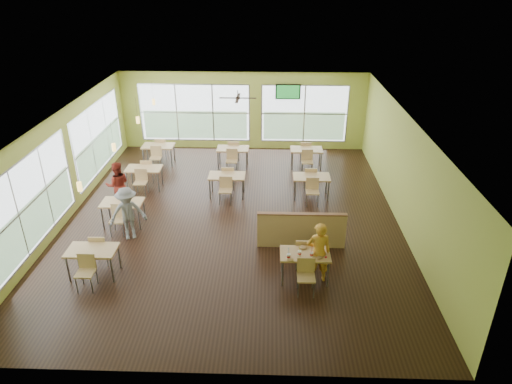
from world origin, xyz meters
TOP-DOWN VIEW (x-y plane):
  - room at (0.00, 0.00)m, footprint 12.00×12.04m
  - window_bays at (-2.65, 3.08)m, footprint 9.24×10.24m
  - main_table at (2.00, -3.00)m, footprint 1.22×1.52m
  - half_wall_divider at (2.00, -1.55)m, footprint 2.40×0.14m
  - dining_tables at (-1.05, 1.71)m, footprint 6.92×8.72m
  - pendant_lights at (-3.20, 0.68)m, footprint 0.11×7.31m
  - ceiling_fan at (-0.00, 3.00)m, footprint 1.25×1.25m
  - tv_backwall at (1.80, 5.90)m, footprint 1.00×0.07m
  - man_plaid at (2.31, -3.02)m, footprint 0.60×0.41m
  - patron_maroon at (-3.65, 0.59)m, footprint 0.90×0.80m
  - patron_grey at (-2.81, -1.24)m, footprint 1.15×0.90m
  - cup_blue at (1.59, -3.24)m, footprint 0.10×0.10m
  - cup_yellow at (1.85, -3.10)m, footprint 0.10×0.10m
  - cup_red_near at (2.14, -3.13)m, footprint 0.09×0.09m
  - cup_red_far at (2.33, -3.06)m, footprint 0.09×0.09m
  - food_basket at (2.36, -2.94)m, footprint 0.22×0.22m
  - ketchup_cup at (2.48, -3.16)m, footprint 0.05×0.05m
  - wrapper_left at (1.63, -3.30)m, footprint 0.21×0.20m
  - wrapper_mid at (1.95, -2.78)m, footprint 0.25×0.23m
  - wrapper_right at (2.33, -3.19)m, footprint 0.19×0.18m

SIDE VIEW (x-z plane):
  - half_wall_divider at x=2.00m, z-range 0.00..1.04m
  - dining_tables at x=-1.05m, z-range 0.20..1.07m
  - main_table at x=2.00m, z-range 0.20..1.07m
  - ketchup_cup at x=2.48m, z-range 0.75..0.77m
  - patron_maroon at x=-3.65m, z-range 0.00..1.53m
  - wrapper_right at x=2.33m, z-range 0.75..0.79m
  - wrapper_left at x=1.63m, z-range 0.75..0.79m
  - wrapper_mid at x=1.95m, z-range 0.75..0.80m
  - food_basket at x=2.36m, z-range 0.75..0.80m
  - patron_grey at x=-2.81m, z-range 0.00..1.57m
  - man_plaid at x=2.31m, z-range 0.00..1.60m
  - cup_red_far at x=2.33m, z-range 0.65..0.98m
  - cup_red_near at x=2.14m, z-range 0.65..0.98m
  - cup_yellow at x=1.85m, z-range 0.65..0.99m
  - cup_blue at x=1.59m, z-range 0.65..1.00m
  - window_bays at x=-2.65m, z-range 0.29..2.66m
  - room at x=0.00m, z-range 0.00..3.20m
  - tv_backwall at x=1.80m, z-range 2.15..2.75m
  - pendant_lights at x=-3.20m, z-range 2.02..2.88m
  - ceiling_fan at x=0.00m, z-range 2.80..3.09m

